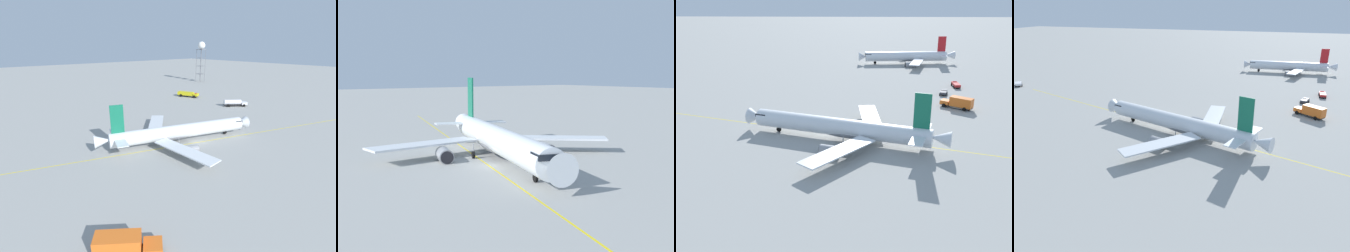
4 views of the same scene
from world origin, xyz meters
TOP-DOWN VIEW (x-y plane):
  - ground_plane at (0.00, 0.00)m, footprint 600.00×600.00m
  - airliner_main at (3.82, -3.51)m, footprint 42.91×35.66m
  - catering_truck_truck at (33.36, 19.02)m, footprint 8.13×6.82m
  - fire_tender_truck at (-38.71, -43.26)m, footprint 6.94×10.85m
  - fuel_tanker_truck at (-40.75, -16.67)m, footprint 9.44×7.72m
  - radar_tower at (-82.71, -75.36)m, footprint 5.23×5.23m
  - taxiway_centreline at (6.62, -1.76)m, footprint 131.01×43.62m

SIDE VIEW (x-z plane):
  - ground_plane at x=0.00m, z-range 0.00..0.00m
  - taxiway_centreline at x=6.62m, z-range 0.00..0.01m
  - fire_tender_truck at x=-38.71m, z-range 0.29..2.79m
  - fuel_tanker_truck at x=-40.75m, z-range 0.15..3.02m
  - catering_truck_truck at x=33.36m, z-range 0.12..3.22m
  - airliner_main at x=3.82m, z-range -3.20..8.62m
  - radar_tower at x=-82.71m, z-range 9.60..36.92m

